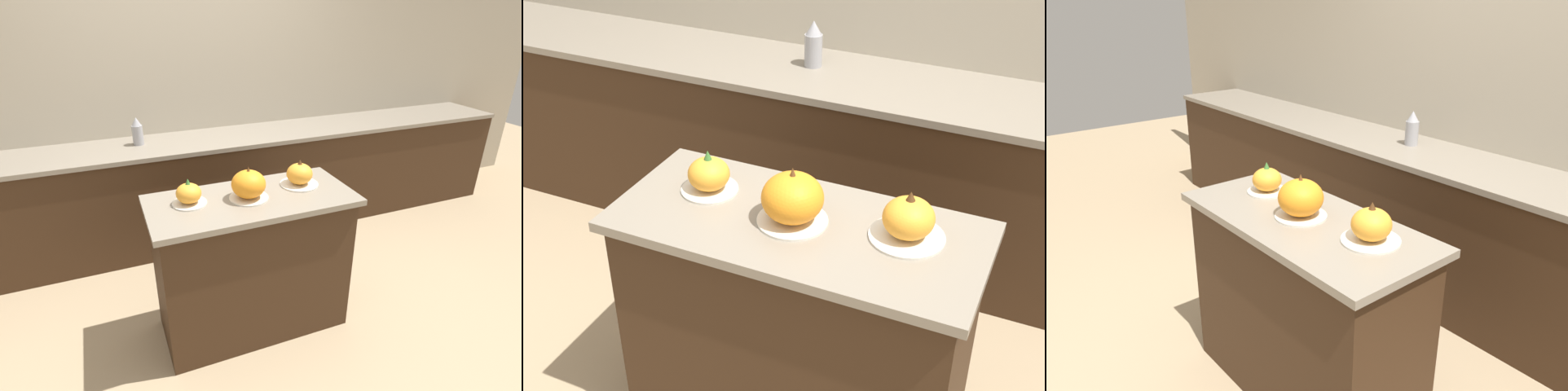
% 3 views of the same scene
% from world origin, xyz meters
% --- Properties ---
extents(kitchen_island, '(1.20, 0.55, 0.93)m').
position_xyz_m(kitchen_island, '(0.00, 0.00, 0.47)').
color(kitchen_island, '#382314').
rests_on(kitchen_island, ground_plane).
extents(back_counter, '(6.00, 0.60, 0.92)m').
position_xyz_m(back_counter, '(0.00, 1.23, 0.46)').
color(back_counter, '#382314').
rests_on(back_counter, ground_plane).
extents(pumpkin_cake_left, '(0.19, 0.19, 0.15)m').
position_xyz_m(pumpkin_cake_left, '(-0.35, 0.06, 0.99)').
color(pumpkin_cake_left, silver).
rests_on(pumpkin_cake_left, kitchen_island).
extents(pumpkin_cake_center, '(0.23, 0.23, 0.20)m').
position_xyz_m(pumpkin_cake_center, '(-0.02, 0.00, 1.01)').
color(pumpkin_cake_center, silver).
rests_on(pumpkin_cake_center, kitchen_island).
extents(pumpkin_cake_right, '(0.24, 0.24, 0.16)m').
position_xyz_m(pumpkin_cake_right, '(0.34, 0.06, 0.99)').
color(pumpkin_cake_right, silver).
rests_on(pumpkin_cake_right, kitchen_island).
extents(bottle_tall, '(0.09, 0.09, 0.22)m').
position_xyz_m(bottle_tall, '(-0.48, 1.28, 1.02)').
color(bottle_tall, '#99999E').
rests_on(bottle_tall, back_counter).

